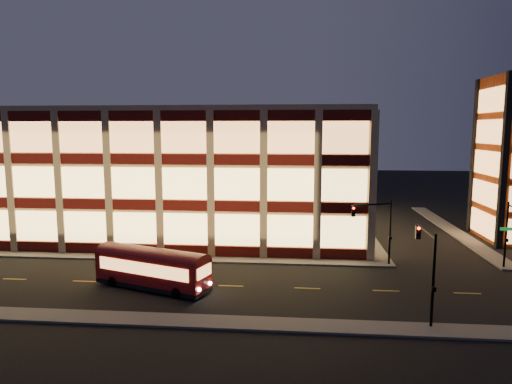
# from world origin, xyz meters

# --- Properties ---
(ground) EXTENTS (200.00, 200.00, 0.00)m
(ground) POSITION_xyz_m (0.00, 0.00, 0.00)
(ground) COLOR black
(ground) RESTS_ON ground
(sidewalk_office_south) EXTENTS (54.00, 2.00, 0.15)m
(sidewalk_office_south) POSITION_xyz_m (-3.00, 1.00, 0.07)
(sidewalk_office_south) COLOR #514F4C
(sidewalk_office_south) RESTS_ON ground
(sidewalk_office_east) EXTENTS (2.00, 30.00, 0.15)m
(sidewalk_office_east) POSITION_xyz_m (23.00, 17.00, 0.07)
(sidewalk_office_east) COLOR #514F4C
(sidewalk_office_east) RESTS_ON ground
(sidewalk_tower_west) EXTENTS (2.00, 30.00, 0.15)m
(sidewalk_tower_west) POSITION_xyz_m (34.00, 17.00, 0.07)
(sidewalk_tower_west) COLOR #514F4C
(sidewalk_tower_west) RESTS_ON ground
(sidewalk_near) EXTENTS (100.00, 2.00, 0.15)m
(sidewalk_near) POSITION_xyz_m (0.00, -13.00, 0.07)
(sidewalk_near) COLOR #514F4C
(sidewalk_near) RESTS_ON ground
(office_building) EXTENTS (50.45, 30.45, 14.50)m
(office_building) POSITION_xyz_m (-2.91, 16.91, 7.25)
(office_building) COLOR tan
(office_building) RESTS_ON ground
(traffic_signal_far) EXTENTS (3.79, 1.87, 6.00)m
(traffic_signal_far) POSITION_xyz_m (22.21, 0.24, 4.11)
(traffic_signal_far) COLOR black
(traffic_signal_far) RESTS_ON ground
(traffic_signal_near) EXTENTS (0.32, 4.45, 6.00)m
(traffic_signal_near) POSITION_xyz_m (23.50, -11.03, 4.13)
(traffic_signal_near) COLOR black
(traffic_signal_near) RESTS_ON ground
(trolley_bus) EXTENTS (9.62, 5.41, 3.18)m
(trolley_bus) POSITION_xyz_m (4.01, -6.99, 1.76)
(trolley_bus) COLOR maroon
(trolley_bus) RESTS_ON ground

